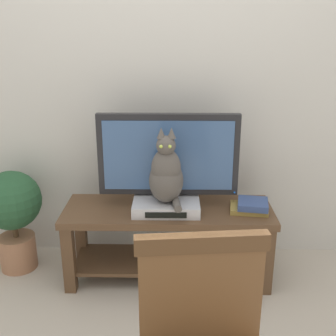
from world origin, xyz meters
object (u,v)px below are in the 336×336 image
(tv_stand, at_px, (168,230))
(cat, at_px, (166,174))
(tv, at_px, (168,159))
(media_box, at_px, (166,207))
(potted_plant, at_px, (13,211))
(book_stack, at_px, (251,206))

(tv_stand, relative_size, cat, 2.77)
(tv, height_order, media_box, tv)
(tv_stand, relative_size, tv, 1.51)
(potted_plant, bearing_deg, book_stack, -4.55)
(potted_plant, bearing_deg, tv, -1.83)
(tv, xyz_separation_m, media_box, (-0.01, -0.11, -0.27))
(tv_stand, bearing_deg, cat, -99.06)
(tv, relative_size, potted_plant, 1.26)
(tv, bearing_deg, potted_plant, 178.17)
(book_stack, height_order, potted_plant, potted_plant)
(media_box, bearing_deg, book_stack, 1.97)
(tv_stand, height_order, potted_plant, potted_plant)
(book_stack, bearing_deg, media_box, -178.03)
(tv_stand, distance_m, cat, 0.40)
(media_box, xyz_separation_m, book_stack, (0.52, 0.02, -0.00))
(tv_stand, bearing_deg, tv, 89.97)
(tv, bearing_deg, cat, -94.81)
(potted_plant, bearing_deg, cat, -8.55)
(media_box, relative_size, book_stack, 1.64)
(book_stack, xyz_separation_m, potted_plant, (-1.52, 0.12, -0.10))
(media_box, distance_m, potted_plant, 1.01)
(tv_stand, distance_m, book_stack, 0.54)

